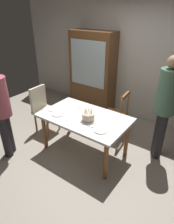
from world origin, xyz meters
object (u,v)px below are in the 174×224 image
object	(u,v)px
person_celebrant	(1,108)
person_guest	(165,104)
birthday_cake	(88,117)
chair_spindle_back	(115,115)
china_cabinet	(93,72)
dining_table	(85,121)
chair_upholstered	(43,107)
plate_far_side	(88,110)
plate_near_celebrant	(58,114)
plate_near_guest	(101,130)

from	to	relation	value
person_celebrant	person_guest	bearing A→B (deg)	34.85
birthday_cake	person_guest	xyz separation A→B (m)	(0.97, 0.72, 0.23)
chair_spindle_back	person_celebrant	size ratio (longest dim) A/B	0.59
birthday_cake	china_cabinet	world-z (taller)	china_cabinet
dining_table	person_celebrant	bearing A→B (deg)	-141.17
chair_upholstered	person_guest	size ratio (longest dim) A/B	0.54
chair_spindle_back	person_guest	xyz separation A→B (m)	(0.91, -0.13, 0.55)
plate_far_side	chair_spindle_back	size ratio (longest dim) A/B	0.23
dining_table	plate_near_celebrant	world-z (taller)	plate_near_celebrant
birthday_cake	plate_far_side	distance (m)	0.35
dining_table	person_guest	bearing A→B (deg)	30.63
birthday_cake	chair_spindle_back	size ratio (longest dim) A/B	0.29
china_cabinet	plate_far_side	bearing A→B (deg)	-58.46
birthday_cake	chair_upholstered	distance (m)	1.30
dining_table	plate_near_celebrant	distance (m)	0.47
chair_upholstered	person_celebrant	distance (m)	1.01
chair_upholstered	birthday_cake	bearing A→B (deg)	-7.27
dining_table	plate_near_guest	distance (m)	0.50
plate_far_side	dining_table	bearing A→B (deg)	-69.84
china_cabinet	birthday_cake	bearing A→B (deg)	-57.65
plate_near_guest	person_guest	bearing A→B (deg)	52.75
birthday_cake	chair_spindle_back	bearing A→B (deg)	86.13
plate_near_guest	plate_far_side	bearing A→B (deg)	142.11
china_cabinet	person_guest	bearing A→B (deg)	-24.36
plate_near_celebrant	chair_spindle_back	distance (m)	1.18
plate_far_side	plate_near_guest	size ratio (longest dim) A/B	1.00
dining_table	birthday_cake	distance (m)	0.21
chair_spindle_back	plate_far_side	bearing A→B (deg)	-114.47
plate_far_side	chair_spindle_back	world-z (taller)	chair_spindle_back
dining_table	china_cabinet	size ratio (longest dim) A/B	0.79
plate_near_celebrant	plate_far_side	distance (m)	0.53
plate_near_celebrant	birthday_cake	bearing A→B (deg)	13.50
chair_upholstered	china_cabinet	world-z (taller)	china_cabinet
birthday_cake	person_guest	bearing A→B (deg)	36.75
plate_near_guest	chair_upholstered	bearing A→B (deg)	169.61
chair_spindle_back	person_guest	world-z (taller)	person_guest
birthday_cake	plate_near_celebrant	distance (m)	0.56
plate_near_celebrant	chair_spindle_back	world-z (taller)	chair_spindle_back
dining_table	plate_near_guest	world-z (taller)	plate_near_guest
chair_upholstered	chair_spindle_back	bearing A→B (deg)	27.50
person_celebrant	person_guest	size ratio (longest dim) A/B	0.91
plate_far_side	plate_near_guest	world-z (taller)	same
plate_far_side	person_guest	world-z (taller)	person_guest
dining_table	plate_near_celebrant	xyz separation A→B (m)	(-0.41, -0.20, 0.10)
plate_near_celebrant	chair_spindle_back	bearing A→B (deg)	58.64
birthday_cake	chair_upholstered	bearing A→B (deg)	172.73
person_guest	china_cabinet	size ratio (longest dim) A/B	0.93
chair_spindle_back	chair_upholstered	bearing A→B (deg)	-152.50
dining_table	chair_spindle_back	distance (m)	0.82
birthday_cake	china_cabinet	bearing A→B (deg)	122.35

